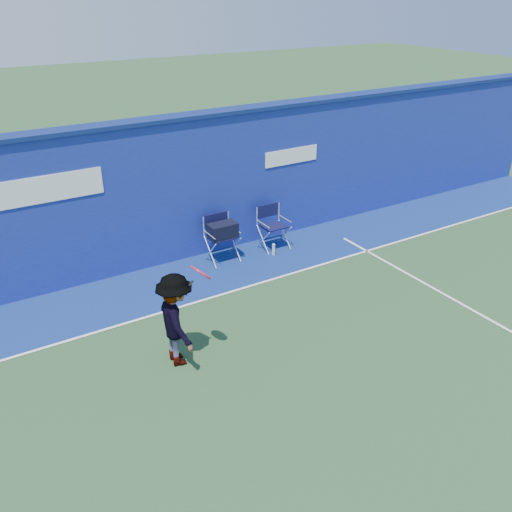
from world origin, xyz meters
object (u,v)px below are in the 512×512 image
directors_chair_left (222,242)px  directors_chair_right (273,235)px  water_bottle (274,250)px  tennis_player (176,320)px

directors_chair_left → directors_chair_right: directors_chair_left is taller
directors_chair_left → directors_chair_right: bearing=-1.9°
directors_chair_left → water_bottle: directors_chair_left is taller
directors_chair_right → water_bottle: directors_chair_right is taller
directors_chair_right → water_bottle: size_ratio=3.68×
directors_chair_left → water_bottle: 1.18m
directors_chair_right → water_bottle: 0.43m
directors_chair_right → tennis_player: size_ratio=0.58×
water_bottle → tennis_player: tennis_player is taller
tennis_player → directors_chair_left: bearing=50.8°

